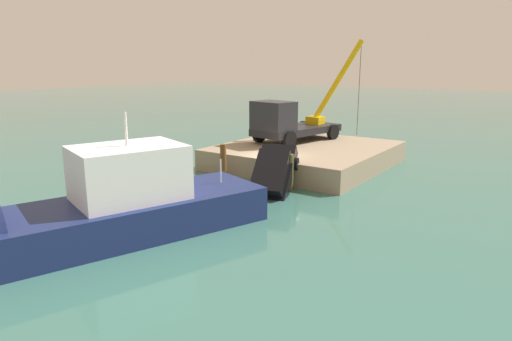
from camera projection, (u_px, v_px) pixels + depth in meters
ground at (271, 178)px, 25.05m from camera, size 200.00×200.00×0.00m
dock at (306, 155)px, 28.11m from camera, size 10.21×9.32×1.24m
crane_truck at (290, 121)px, 28.79m from camera, size 7.99×4.53×6.57m
dock_worker at (256, 127)px, 29.46m from camera, size 0.34×0.34×1.80m
salvaged_car at (271, 181)px, 21.79m from camera, size 4.12×2.91×3.42m
moored_yacht at (72, 233)px, 15.47m from camera, size 13.49×7.57×6.05m
piling_near at (223, 162)px, 24.54m from camera, size 0.33×0.33×1.94m
piling_mid at (289, 173)px, 22.23m from camera, size 0.41×0.41×1.86m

